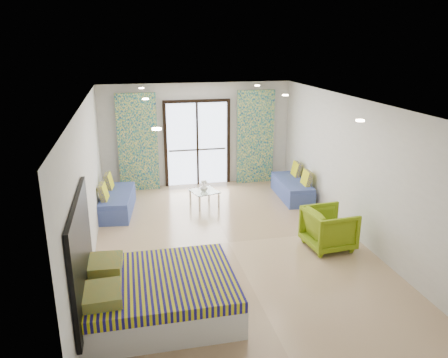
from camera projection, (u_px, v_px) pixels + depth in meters
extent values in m
cube|color=black|center=(197.00, 101.00, 11.20)|extent=(1.76, 0.08, 0.08)
cube|color=black|center=(166.00, 146.00, 11.37)|extent=(0.08, 0.08, 2.20)
cube|color=black|center=(228.00, 143.00, 11.72)|extent=(0.08, 0.08, 2.20)
cube|color=black|center=(197.00, 144.00, 11.55)|extent=(0.05, 0.06, 2.20)
cube|color=#595451|center=(197.00, 150.00, 11.61)|extent=(1.52, 0.03, 0.04)
cube|color=beige|center=(138.00, 143.00, 11.05)|extent=(1.00, 0.10, 2.50)
cube|color=beige|center=(255.00, 137.00, 11.69)|extent=(1.00, 0.10, 2.50)
cylinder|color=#FFE0B2|center=(157.00, 129.00, 5.47)|extent=(0.12, 0.12, 0.02)
cylinder|color=#FFE0B2|center=(360.00, 121.00, 6.04)|extent=(0.12, 0.12, 0.02)
cylinder|color=#FFE0B2|center=(145.00, 99.00, 8.26)|extent=(0.12, 0.12, 0.02)
cylinder|color=#FFE0B2|center=(285.00, 95.00, 8.83)|extent=(0.12, 0.12, 0.02)
cylinder|color=#FFE0B2|center=(141.00, 88.00, 10.12)|extent=(0.12, 0.12, 0.02)
cylinder|color=#FFE0B2|center=(257.00, 86.00, 10.70)|extent=(0.12, 0.12, 0.02)
cube|color=black|center=(81.00, 254.00, 5.73)|extent=(0.06, 2.10, 1.50)
cube|color=silver|center=(88.00, 218.00, 6.90)|extent=(0.02, 0.10, 0.10)
cube|color=silver|center=(161.00, 300.00, 6.20)|extent=(2.10, 1.68, 0.42)
cube|color=navy|center=(160.00, 282.00, 6.11)|extent=(2.08, 1.71, 0.16)
cube|color=#186C4F|center=(102.00, 295.00, 5.54)|extent=(0.50, 0.60, 0.15)
cube|color=#186C4F|center=(105.00, 264.00, 6.28)|extent=(0.51, 0.61, 0.15)
cube|color=#3B4B8C|center=(118.00, 204.00, 9.87)|extent=(0.83, 1.71, 0.37)
cube|color=#3B4B8C|center=(117.00, 195.00, 9.80)|extent=(0.81, 1.67, 0.09)
cube|color=navy|center=(103.00, 192.00, 9.36)|extent=(0.23, 0.43, 0.38)
cube|color=navy|center=(109.00, 181.00, 10.08)|extent=(0.23, 0.43, 0.38)
cube|color=#3B4B8C|center=(292.00, 190.00, 10.80)|extent=(0.70, 1.64, 0.36)
cube|color=#3B4B8C|center=(292.00, 182.00, 10.73)|extent=(0.69, 1.61, 0.09)
cube|color=navy|center=(307.00, 178.00, 10.35)|extent=(0.20, 0.41, 0.37)
cube|color=navy|center=(296.00, 169.00, 11.06)|extent=(0.20, 0.41, 0.37)
cylinder|color=silver|center=(200.00, 204.00, 9.91)|extent=(0.06, 0.06, 0.37)
cylinder|color=silver|center=(219.00, 200.00, 10.14)|extent=(0.06, 0.06, 0.37)
cylinder|color=silver|center=(190.00, 197.00, 10.32)|extent=(0.06, 0.06, 0.37)
cylinder|color=silver|center=(209.00, 194.00, 10.56)|extent=(0.06, 0.06, 0.37)
cube|color=#8CA59E|center=(204.00, 191.00, 10.18)|extent=(0.71, 0.71, 0.02)
sphere|color=white|center=(206.00, 183.00, 10.14)|extent=(0.06, 0.06, 0.06)
sphere|color=white|center=(203.00, 182.00, 10.15)|extent=(0.06, 0.06, 0.06)
sphere|color=white|center=(202.00, 182.00, 10.08)|extent=(0.06, 0.06, 0.06)
sphere|color=white|center=(205.00, 181.00, 10.06)|extent=(0.06, 0.06, 0.06)
imported|color=white|center=(204.00, 187.00, 10.14)|extent=(0.19, 0.20, 0.18)
imported|color=olive|center=(329.00, 227.00, 8.12)|extent=(0.83, 0.88, 0.84)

